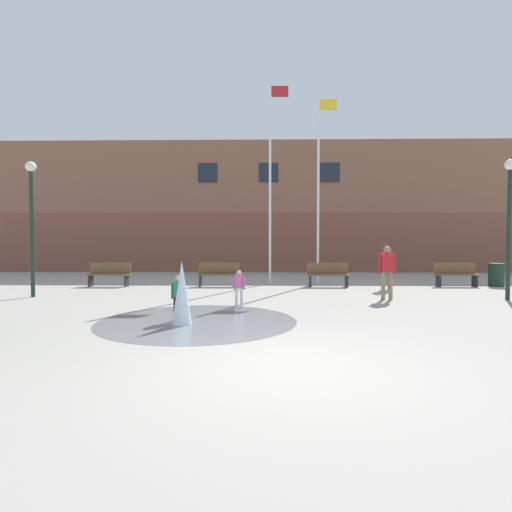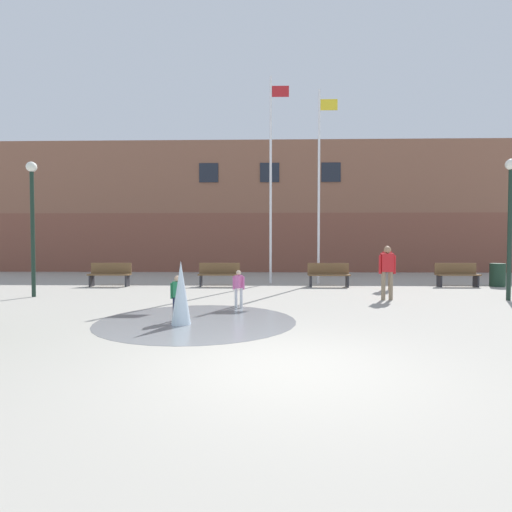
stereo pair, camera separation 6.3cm
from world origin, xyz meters
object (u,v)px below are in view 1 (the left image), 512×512
adult_near_bench (386,264)px  lamp_post_right_lane (509,209)px  lamp_post_left_lane (32,210)px  teen_by_trashcan (387,269)px  park_bench_left_of_flagpoles (109,274)px  trash_can (496,275)px  park_bench_near_trashcan (456,274)px  flagpole_left (271,175)px  park_bench_center (219,274)px  park_bench_under_right_flagpole (328,274)px  child_with_pink_shirt (178,294)px  flagpole_right (319,181)px  child_running (239,286)px

adult_near_bench → lamp_post_right_lane: lamp_post_right_lane is taller
lamp_post_left_lane → teen_by_trashcan: bearing=-2.3°
park_bench_left_of_flagpoles → trash_can: size_ratio=1.78×
park_bench_near_trashcan → flagpole_left: (-7.18, 1.08, 4.06)m
lamp_post_left_lane → park_bench_center: bearing=29.9°
teen_by_trashcan → lamp_post_right_lane: (3.56, 0.02, 1.75)m
park_bench_under_right_flagpole → lamp_post_right_lane: size_ratio=0.39×
trash_can → park_bench_near_trashcan: bearing=-177.1°
park_bench_left_of_flagpoles → adult_near_bench: 10.50m
park_bench_center → flagpole_left: flagpole_left is taller
park_bench_under_right_flagpole → flagpole_left: bearing=150.0°
park_bench_center → lamp_post_left_lane: size_ratio=0.38×
park_bench_left_of_flagpoles → adult_near_bench: (10.45, -0.90, 0.45)m
park_bench_near_trashcan → child_with_pink_shirt: bearing=-143.1°
park_bench_center → flagpole_right: 5.66m
park_bench_center → trash_can: 10.83m
child_running → teen_by_trashcan: teen_by_trashcan is taller
park_bench_center → child_with_pink_shirt: (-0.11, -6.88, 0.10)m
park_bench_under_right_flagpole → flagpole_left: 4.79m
flagpole_right → child_with_pink_shirt: bearing=-117.2°
lamp_post_left_lane → adult_near_bench: bearing=10.5°
park_bench_left_of_flagpoles → trash_can: park_bench_left_of_flagpoles is taller
park_bench_under_right_flagpole → trash_can: bearing=2.4°
park_bench_under_right_flagpole → child_with_pink_shirt: child_with_pink_shirt is taller
adult_near_bench → flagpole_right: 4.53m
park_bench_under_right_flagpole → child_with_pink_shirt: (-4.35, -6.82, 0.10)m
park_bench_center → adult_near_bench: 6.29m
teen_by_trashcan → trash_can: 6.64m
child_running → teen_by_trashcan: bearing=-40.7°
teen_by_trashcan → flagpole_right: size_ratio=0.20×
park_bench_center → child_running: 5.26m
park_bench_center → park_bench_under_right_flagpole: (4.24, -0.05, 0.00)m
park_bench_near_trashcan → lamp_post_left_lane: size_ratio=0.38×
teen_by_trashcan → lamp_post_right_lane: size_ratio=0.38×
park_bench_under_right_flagpole → flagpole_right: size_ratio=0.20×
park_bench_center → park_bench_under_right_flagpole: same height
child_with_pink_shirt → lamp_post_left_lane: (-5.37, 3.73, 2.15)m
park_bench_left_of_flagpoles → teen_by_trashcan: (9.67, -3.50, 0.45)m
child_with_pink_shirt → trash_can: 13.04m
adult_near_bench → lamp_post_left_lane: 12.00m
park_bench_near_trashcan → adult_near_bench: size_ratio=1.01×
teen_by_trashcan → lamp_post_left_lane: (-10.89, 0.44, 1.79)m
teen_by_trashcan → lamp_post_right_lane: bearing=5.0°
park_bench_center → park_bench_near_trashcan: size_ratio=1.00×
park_bench_center → child_with_pink_shirt: bearing=-90.9°
park_bench_center → trash_can: bearing=1.2°
adult_near_bench → child_with_pink_shirt: bearing=-0.7°
adult_near_bench → trash_can: bearing=150.9°
lamp_post_right_lane → trash_can: lamp_post_right_lane is taller
child_running → adult_near_bench: 6.57m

